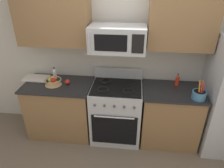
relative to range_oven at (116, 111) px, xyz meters
The scene contains 14 objects.
ground_plane 0.81m from the range_oven, 90.00° to the right, with size 16.00×16.00×0.00m, color #6B5B4C.
wall_back 0.92m from the range_oven, 90.00° to the left, with size 8.00×0.10×2.60m, color beige.
counter_left 0.91m from the range_oven, behind, with size 1.04×0.65×0.91m.
range_oven is the anchor object (origin of this frame).
counter_right 0.83m from the range_oven, ahead, with size 0.88×0.65×0.91m.
microwave 1.16m from the range_oven, 90.03° to the left, with size 0.76×0.44×0.34m.
upper_cabinets_left 1.68m from the range_oven, 169.28° to the left, with size 1.03×0.34×0.78m.
upper_cabinets_right 1.64m from the range_oven, 11.73° to the left, with size 0.87×0.34×0.78m.
utensil_crock 1.25m from the range_oven, ahead, with size 0.19×0.19×0.29m.
fruit_basket 1.09m from the range_oven, behind, with size 0.26×0.26×0.12m.
apple_loose 0.89m from the range_oven, behind, with size 0.08×0.08×0.08m, color red.
cutting_board 1.40m from the range_oven, behind, with size 0.39×0.26×0.02m, color silver.
bottle_hot_sauce 1.05m from the range_oven, 10.08° to the left, with size 0.06×0.06×0.19m.
bottle_vinegar 1.16m from the range_oven, 169.64° to the left, with size 0.06×0.06×0.19m.
Camera 1 is at (0.24, -2.01, 2.40)m, focal length 32.99 mm.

